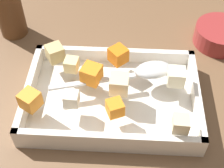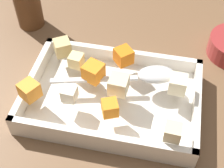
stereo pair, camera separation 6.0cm
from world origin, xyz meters
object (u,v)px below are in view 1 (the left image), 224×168
at_px(small_prep_bowl, 220,35).
at_px(pepper_mill, 6,0).
at_px(baking_dish, 112,98).
at_px(serving_spoon, 147,71).

bearing_deg(small_prep_bowl, pepper_mill, 178.91).
bearing_deg(pepper_mill, small_prep_bowl, -1.09).
height_order(baking_dish, serving_spoon, serving_spoon).
relative_size(baking_dish, serving_spoon, 1.39).
distance_m(serving_spoon, small_prep_bowl, 0.24).
distance_m(serving_spoon, pepper_mill, 0.35).
relative_size(serving_spoon, small_prep_bowl, 2.02).
bearing_deg(serving_spoon, baking_dish, 15.41).
relative_size(pepper_mill, small_prep_bowl, 1.72).
xyz_separation_m(baking_dish, pepper_mill, (-0.25, 0.20, 0.08)).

